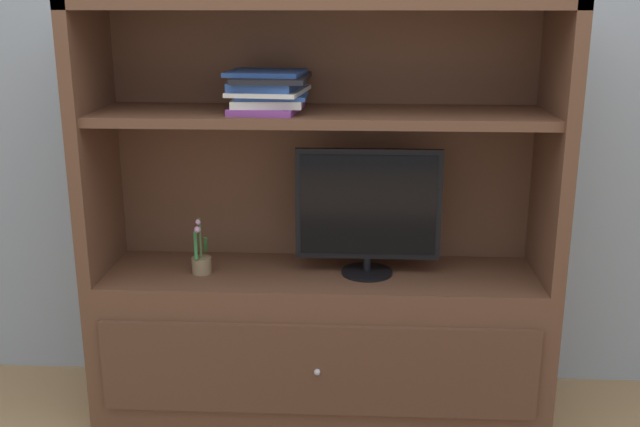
# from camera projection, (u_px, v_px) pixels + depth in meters

# --- Properties ---
(painted_rear_wall) EXTENTS (6.00, 0.10, 2.80)m
(painted_rear_wall) POSITION_uv_depth(u_px,v_px,m) (325.00, 55.00, 3.01)
(painted_rear_wall) COLOR #9EA8B2
(painted_rear_wall) RESTS_ON ground_plane
(media_console) EXTENTS (1.76, 0.50, 1.62)m
(media_console) POSITION_uv_depth(u_px,v_px,m) (321.00, 294.00, 2.93)
(media_console) COLOR brown
(media_console) RESTS_ON ground_plane
(tv_monitor) EXTENTS (0.55, 0.20, 0.49)m
(tv_monitor) POSITION_uv_depth(u_px,v_px,m) (368.00, 210.00, 2.81)
(tv_monitor) COLOR black
(tv_monitor) RESTS_ON media_console
(potted_plant) EXTENTS (0.08, 0.08, 0.22)m
(potted_plant) POSITION_uv_depth(u_px,v_px,m) (201.00, 262.00, 2.87)
(potted_plant) COLOR #8C7251
(potted_plant) RESTS_ON media_console
(magazine_stack) EXTENTS (0.30, 0.36, 0.14)m
(magazine_stack) POSITION_uv_depth(u_px,v_px,m) (269.00, 91.00, 2.71)
(magazine_stack) COLOR purple
(magazine_stack) RESTS_ON media_console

